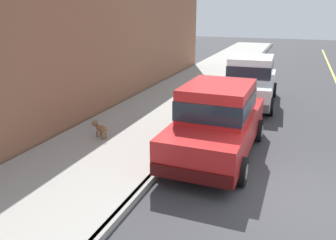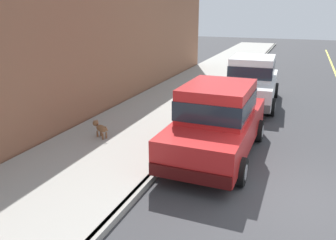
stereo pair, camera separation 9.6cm
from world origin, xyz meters
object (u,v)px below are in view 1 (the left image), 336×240
dog_brown (100,128)px  fire_hydrant (198,101)px  car_white_sedan (250,80)px  car_red_sedan (217,120)px

dog_brown → fire_hydrant: bearing=63.0°
dog_brown → fire_hydrant: size_ratio=0.98×
fire_hydrant → car_white_sedan: bearing=53.2°
car_white_sedan → fire_hydrant: size_ratio=6.44×
car_white_sedan → car_red_sedan: bearing=-90.8°
fire_hydrant → car_red_sedan: bearing=-66.8°
car_red_sedan → car_white_sedan: size_ratio=0.99×
dog_brown → car_white_sedan: bearing=59.2°
car_red_sedan → fire_hydrant: bearing=113.2°
car_white_sedan → fire_hydrant: (-1.53, -2.05, -0.51)m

